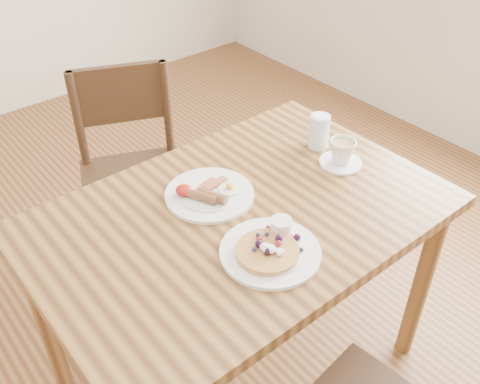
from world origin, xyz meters
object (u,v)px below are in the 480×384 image
(chair_far, at_px, (133,168))
(breakfast_plate, at_px, (209,194))
(pancake_plate, at_px, (271,249))
(water_glass, at_px, (319,132))
(dining_table, at_px, (240,236))
(teacup_saucer, at_px, (342,154))

(chair_far, distance_m, breakfast_plate, 0.68)
(pancake_plate, relative_size, breakfast_plate, 1.00)
(water_glass, bearing_deg, chair_far, 121.60)
(pancake_plate, height_order, breakfast_plate, pancake_plate)
(dining_table, height_order, breakfast_plate, breakfast_plate)
(breakfast_plate, xyz_separation_m, teacup_saucer, (0.44, -0.13, 0.03))
(chair_far, height_order, teacup_saucer, chair_far)
(dining_table, height_order, pancake_plate, pancake_plate)
(chair_far, relative_size, pancake_plate, 3.26)
(chair_far, relative_size, water_glass, 7.48)
(pancake_plate, distance_m, teacup_saucer, 0.49)
(pancake_plate, bearing_deg, breakfast_plate, 86.54)
(chair_far, xyz_separation_m, water_glass, (0.39, -0.64, 0.32))
(dining_table, xyz_separation_m, breakfast_plate, (-0.03, 0.11, 0.11))
(pancake_plate, xyz_separation_m, teacup_saucer, (0.46, 0.17, 0.03))
(dining_table, relative_size, pancake_plate, 4.44)
(pancake_plate, relative_size, water_glass, 2.30)
(dining_table, relative_size, breakfast_plate, 4.44)
(chair_far, relative_size, breakfast_plate, 3.26)
(dining_table, xyz_separation_m, pancake_plate, (-0.05, -0.19, 0.11))
(breakfast_plate, bearing_deg, water_glass, -1.34)
(chair_far, xyz_separation_m, teacup_saucer, (0.37, -0.76, 0.30))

